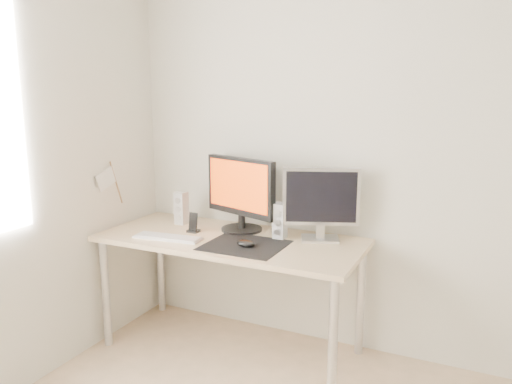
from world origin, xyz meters
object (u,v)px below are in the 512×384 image
(desk, at_px, (230,250))
(main_monitor, at_px, (240,191))
(second_monitor, at_px, (321,200))
(speaker_left, at_px, (181,208))
(speaker_right, at_px, (280,221))
(phone_dock, at_px, (193,226))
(keyboard, at_px, (168,237))
(mouse, at_px, (246,243))

(desk, xyz_separation_m, main_monitor, (-0.01, 0.16, 0.33))
(second_monitor, distance_m, speaker_left, 0.96)
(speaker_right, xyz_separation_m, phone_dock, (-0.54, -0.11, -0.07))
(desk, bearing_deg, phone_dock, 178.67)
(second_monitor, height_order, speaker_left, second_monitor)
(keyboard, distance_m, phone_dock, 0.20)
(mouse, height_order, keyboard, mouse)
(main_monitor, xyz_separation_m, second_monitor, (0.52, 0.02, -0.01))
(desk, xyz_separation_m, keyboard, (-0.33, -0.18, 0.09))
(speaker_right, bearing_deg, keyboard, -154.18)
(desk, distance_m, speaker_right, 0.35)
(speaker_left, bearing_deg, phone_dock, -37.97)
(main_monitor, distance_m, second_monitor, 0.52)
(main_monitor, xyz_separation_m, phone_dock, (-0.25, -0.16, -0.22))
(speaker_left, xyz_separation_m, speaker_right, (0.72, -0.03, 0.00))
(mouse, height_order, speaker_right, speaker_right)
(main_monitor, relative_size, phone_dock, 4.25)
(speaker_right, height_order, keyboard, speaker_right)
(keyboard, bearing_deg, main_monitor, 47.10)
(speaker_left, xyz_separation_m, phone_dock, (0.18, -0.14, -0.07))
(mouse, distance_m, phone_dock, 0.46)
(main_monitor, relative_size, keyboard, 1.25)
(desk, relative_size, keyboard, 3.72)
(speaker_right, bearing_deg, phone_dock, -168.60)
(speaker_right, relative_size, phone_dock, 1.71)
(speaker_left, bearing_deg, second_monitor, 2.31)
(main_monitor, distance_m, phone_dock, 0.37)
(mouse, xyz_separation_m, speaker_right, (0.11, 0.25, 0.08))
(speaker_left, distance_m, keyboard, 0.36)
(speaker_right, bearing_deg, mouse, -113.15)
(phone_dock, bearing_deg, speaker_right, 11.40)
(desk, xyz_separation_m, phone_dock, (-0.27, 0.01, 0.12))
(phone_dock, bearing_deg, main_monitor, 31.91)
(speaker_right, xyz_separation_m, keyboard, (-0.61, -0.29, -0.10))
(mouse, relative_size, speaker_right, 0.51)
(phone_dock, bearing_deg, keyboard, -109.35)
(mouse, bearing_deg, main_monitor, 121.71)
(second_monitor, relative_size, speaker_right, 2.02)
(mouse, distance_m, second_monitor, 0.51)
(speaker_left, distance_m, phone_dock, 0.24)
(desk, relative_size, speaker_left, 7.43)
(mouse, relative_size, main_monitor, 0.21)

